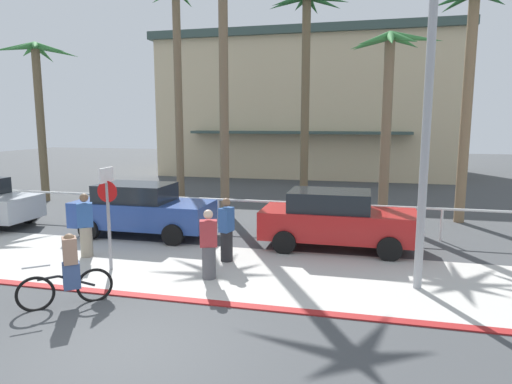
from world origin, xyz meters
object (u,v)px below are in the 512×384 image
Objects in this scene: palm_tree_1 at (177,43)px; pedestrian_1 at (226,233)px; palm_tree_2 at (223,31)px; cyclist_black_0 at (69,272)px; palm_tree_5 at (472,45)px; pedestrian_2 at (86,228)px; palm_tree_0 at (38,83)px; stop_sign_bike_lane at (108,204)px; car_blue_1 at (142,209)px; car_red_2 at (336,219)px; palm_tree_4 at (388,77)px; pedestrian_0 at (209,247)px; streetlight_curb at (430,91)px; palm_tree_3 at (307,46)px.

palm_tree_1 reaches higher than pedestrian_1.
palm_tree_2 is 6.76× the size of cyclist_black_0.
pedestrian_2 is (-10.73, -7.06, -5.46)m from palm_tree_5.
palm_tree_0 is 0.87× the size of palm_tree_5.
palm_tree_0 is (-8.37, 8.22, 3.69)m from stop_sign_bike_lane.
palm_tree_0 is 4.08× the size of pedestrian_2.
stop_sign_bike_lane is 1.71× the size of cyclist_black_0.
car_blue_1 is 2.59× the size of pedestrian_1.
car_red_2 is 3.33m from pedestrian_1.
palm_tree_1 is 2.21× the size of car_red_2.
palm_tree_4 is 4.09× the size of pedestrian_0.
pedestrian_1 is (2.22, 3.45, 0.09)m from cyclist_black_0.
car_red_2 is 2.93× the size of cyclist_black_0.
car_blue_1 is at bearing -76.94° from palm_tree_1.
palm_tree_1 is at bearing 169.33° from palm_tree_5.
palm_tree_1 is 13.04m from pedestrian_0.
palm_tree_0 is at bearing 130.25° from cyclist_black_0.
palm_tree_5 reaches higher than stop_sign_bike_lane.
palm_tree_1 is at bearing 134.51° from streetlight_curb.
pedestrian_2 is (-1.23, 0.82, -0.86)m from stop_sign_bike_lane.
car_blue_1 is 4.00m from pedestrian_1.
pedestrian_2 is (-6.52, -2.47, -0.05)m from car_red_2.
streetlight_curb reaches higher than palm_tree_0.
stop_sign_bike_lane is 2.36m from cyclist_black_0.
cyclist_black_0 is at bearing -76.98° from palm_tree_1.
stop_sign_bike_lane is at bearing 179.24° from pedestrian_0.
stop_sign_bike_lane is 0.58× the size of car_red_2.
car_red_2 is (5.29, 3.29, -0.81)m from stop_sign_bike_lane.
cyclist_black_0 is at bearing -161.20° from streetlight_curb.
pedestrian_0 is 0.98× the size of pedestrian_1.
palm_tree_4 is 3.99× the size of pedestrian_1.
palm_tree_3 reaches higher than palm_tree_5.
pedestrian_0 is at bearing -119.11° from palm_tree_4.
palm_tree_5 is (2.23, 7.64, 2.00)m from streetlight_curb.
palm_tree_1 is 5.71× the size of pedestrian_1.
palm_tree_0 is 15.14m from palm_tree_4.
cyclist_black_0 is 0.88× the size of pedestrian_1.
pedestrian_2 reaches higher than car_blue_1.
palm_tree_3 is 5.99× the size of cyclist_black_0.
streetlight_curb is 1.11× the size of palm_tree_4.
palm_tree_5 is 8.24m from car_red_2.
palm_tree_4 is 12.33m from cyclist_black_0.
car_red_2 is (13.67, -4.93, -4.49)m from palm_tree_0.
pedestrian_1 is at bearing -29.74° from car_blue_1.
palm_tree_1 is at bearing 103.06° from car_blue_1.
stop_sign_bike_lane is 1.46× the size of pedestrian_2.
palm_tree_4 is at bearing -3.02° from palm_tree_0.
palm_tree_0 is 13.73m from pedestrian_1.
cyclist_black_0 is at bearing -136.89° from pedestrian_0.
palm_tree_2 is 2.30× the size of car_red_2.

